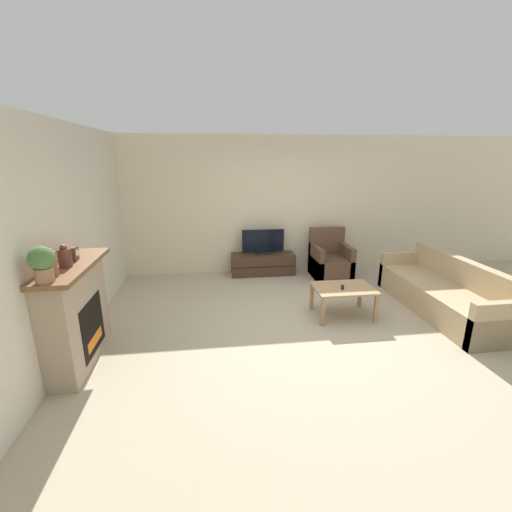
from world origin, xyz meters
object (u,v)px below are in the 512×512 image
(potted_plant, at_px, (42,262))
(couch, at_px, (443,294))
(coffee_table, at_px, (343,291))
(remote, at_px, (342,287))
(fireplace, at_px, (76,313))
(armchair, at_px, (330,262))
(mantel_vase_centre_left, at_px, (65,257))
(tv_stand, at_px, (263,264))
(tv, at_px, (263,243))
(mantel_clock, at_px, (74,254))
(mantel_vase_left, at_px, (51,263))

(potted_plant, relative_size, couch, 0.15)
(coffee_table, distance_m, remote, 0.08)
(fireplace, xyz_separation_m, couch, (5.00, 0.71, -0.32))
(fireplace, relative_size, armchair, 1.43)
(mantel_vase_centre_left, height_order, armchair, mantel_vase_centre_left)
(potted_plant, height_order, tv_stand, potted_plant)
(tv_stand, height_order, tv, tv)
(mantel_vase_centre_left, bearing_deg, remote, 13.79)
(mantel_clock, bearing_deg, armchair, 31.49)
(remote, bearing_deg, couch, 21.02)
(fireplace, height_order, remote, fireplace)
(fireplace, height_order, armchair, fireplace)
(mantel_vase_centre_left, bearing_deg, tv_stand, 48.75)
(tv_stand, relative_size, remote, 8.17)
(mantel_vase_left, height_order, coffee_table, mantel_vase_left)
(fireplace, relative_size, tv, 1.60)
(potted_plant, xyz_separation_m, couch, (4.99, 1.27, -1.09))
(fireplace, distance_m, mantel_vase_centre_left, 0.69)
(armchair, distance_m, coffee_table, 1.76)
(mantel_clock, xyz_separation_m, armchair, (3.80, 2.33, -0.95))
(mantel_clock, bearing_deg, fireplace, -97.50)
(mantel_vase_centre_left, bearing_deg, mantel_vase_left, -90.00)
(mantel_clock, distance_m, coffee_table, 3.57)
(tv, relative_size, armchair, 0.89)
(potted_plant, bearing_deg, fireplace, 91.70)
(mantel_vase_left, xyz_separation_m, potted_plant, (-0.00, -0.17, 0.06))
(mantel_vase_left, height_order, remote, mantel_vase_left)
(fireplace, xyz_separation_m, mantel_clock, (0.02, 0.13, 0.65))
(couch, bearing_deg, potted_plant, -165.66)
(tv, relative_size, remote, 5.42)
(mantel_clock, bearing_deg, potted_plant, -90.06)
(mantel_vase_centre_left, relative_size, coffee_table, 0.27)
(coffee_table, distance_m, couch, 1.58)
(fireplace, relative_size, couch, 0.57)
(armchair, bearing_deg, tv_stand, 166.71)
(fireplace, distance_m, tv, 3.75)
(mantel_vase_left, height_order, armchair, mantel_vase_left)
(fireplace, relative_size, remote, 8.68)
(potted_plant, height_order, armchair, potted_plant)
(mantel_clock, xyz_separation_m, potted_plant, (-0.00, -0.70, 0.12))
(potted_plant, height_order, remote, potted_plant)
(mantel_clock, bearing_deg, couch, 6.55)
(mantel_vase_centre_left, relative_size, mantel_clock, 1.58)
(potted_plant, bearing_deg, remote, 21.00)
(fireplace, xyz_separation_m, armchair, (3.82, 2.46, -0.30))
(mantel_vase_centre_left, distance_m, potted_plant, 0.48)
(mantel_vase_centre_left, xyz_separation_m, coffee_table, (3.41, 0.85, -0.90))
(coffee_table, bearing_deg, armchair, 76.97)
(remote, height_order, couch, couch)
(potted_plant, relative_size, armchair, 0.36)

